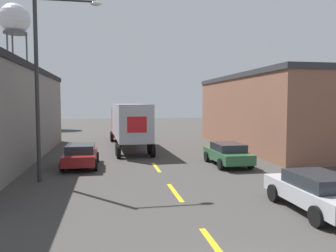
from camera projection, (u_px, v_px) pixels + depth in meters
road_centerline at (175, 192)px, 14.63m from camera, size 0.20×14.57×0.01m
warehouse_right at (291, 111)px, 29.69m from camera, size 11.64×18.31×6.46m
semi_truck at (128, 122)px, 29.48m from camera, size 3.20×13.65×3.89m
parked_car_right_near at (317, 191)px, 11.99m from camera, size 2.10×4.52×1.43m
parked_car_right_mid at (228, 153)px, 20.98m from camera, size 2.10×4.52×1.43m
parked_car_left_far at (81, 155)px, 20.41m from camera, size 2.10×4.52×1.43m
water_tower at (15, 21)px, 53.97m from camera, size 4.95×4.95×20.34m
street_lamp at (45, 75)px, 16.32m from camera, size 3.33×0.32×9.25m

